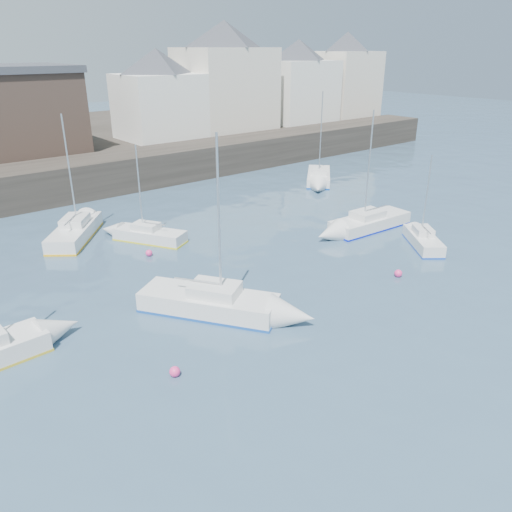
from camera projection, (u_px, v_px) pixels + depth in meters
water at (458, 388)px, 18.72m from camera, size 220.00×220.00×0.00m
quay_wall at (88, 176)px, 43.12m from camera, size 90.00×5.00×3.00m
land_strip at (25, 148)px, 56.00m from camera, size 90.00×32.00×2.80m
bldg_east_a at (225, 76)px, 56.96m from camera, size 13.36×13.36×11.80m
bldg_east_b at (298, 81)px, 63.38m from camera, size 11.88×11.88×9.95m
bldg_east_c at (345, 74)px, 68.44m from camera, size 11.14×11.14×10.95m
bldg_east_d at (159, 93)px, 51.90m from camera, size 11.14×11.14×8.95m
sailboat_b at (209, 302)px, 23.88m from camera, size 5.47×6.74×8.59m
sailboat_c at (423, 240)px, 31.92m from camera, size 3.83×4.30×5.77m
sailboat_d at (370, 222)px, 35.01m from camera, size 6.48×2.37×8.15m
sailboat_f at (149, 235)px, 32.77m from camera, size 3.76×4.97×6.30m
sailboat_g at (319, 176)px, 47.54m from camera, size 6.16×5.98×8.23m
sailboat_h at (75, 231)px, 33.19m from camera, size 5.43×6.14×8.03m
buoy_near at (175, 376)px, 19.44m from camera, size 0.43×0.43×0.43m
buoy_mid at (398, 277)px, 27.84m from camera, size 0.44×0.44×0.44m
buoy_far at (149, 256)px, 30.59m from camera, size 0.42×0.42×0.42m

